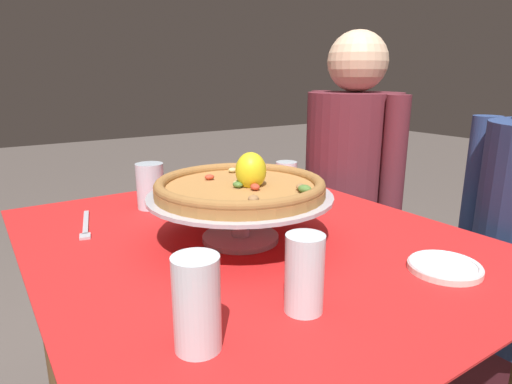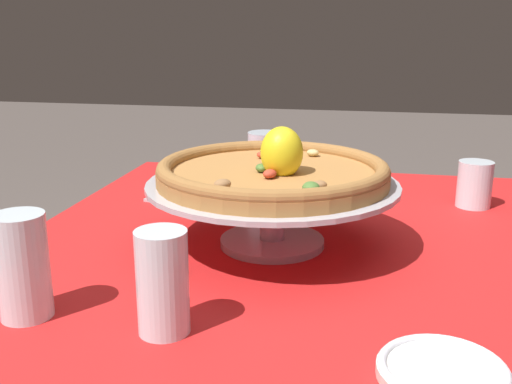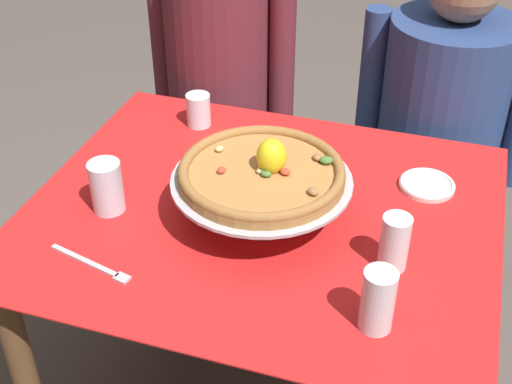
{
  "view_description": "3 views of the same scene",
  "coord_description": "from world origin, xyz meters",
  "views": [
    {
      "loc": [
        0.79,
        -0.51,
        1.1
      ],
      "look_at": [
        0.0,
        0.02,
        0.84
      ],
      "focal_mm": 30.45,
      "sensor_mm": 36.0,
      "label": 1
    },
    {
      "loc": [
        0.94,
        0.13,
        1.1
      ],
      "look_at": [
        -0.05,
        -0.07,
        0.81
      ],
      "focal_mm": 42.48,
      "sensor_mm": 36.0,
      "label": 2
    },
    {
      "loc": [
        0.39,
        -1.25,
        1.72
      ],
      "look_at": [
        -0.02,
        0.03,
        0.77
      ],
      "focal_mm": 48.52,
      "sensor_mm": 36.0,
      "label": 3
    }
  ],
  "objects": [
    {
      "name": "side_plate",
      "position": [
        0.36,
        0.21,
        0.75
      ],
      "size": [
        0.14,
        0.14,
        0.02
      ],
      "color": "silver",
      "rests_on": "dining_table"
    },
    {
      "name": "water_glass_side_right",
      "position": [
        0.32,
        -0.1,
        0.79
      ],
      "size": [
        0.06,
        0.06,
        0.13
      ],
      "color": "silver",
      "rests_on": "dining_table"
    },
    {
      "name": "pizza",
      "position": [
        0.01,
        -0.03,
        0.87
      ],
      "size": [
        0.37,
        0.37,
        0.09
      ],
      "color": "#AD753D",
      "rests_on": "pizza_stand"
    },
    {
      "name": "dining_table",
      "position": [
        0.0,
        0.0,
        0.62
      ],
      "size": [
        1.1,
        0.93,
        0.74
      ],
      "color": "brown",
      "rests_on": "ground"
    },
    {
      "name": "pizza_stand",
      "position": [
        0.01,
        -0.03,
        0.82
      ],
      "size": [
        0.41,
        0.41,
        0.11
      ],
      "color": "#B7B7C1",
      "rests_on": "dining_table"
    },
    {
      "name": "water_glass_front_right",
      "position": [
        0.32,
        -0.29,
        0.8
      ],
      "size": [
        0.07,
        0.07,
        0.13
      ],
      "color": "silver",
      "rests_on": "dining_table"
    },
    {
      "name": "dinner_fork",
      "position": [
        -0.28,
        -0.3,
        0.74
      ],
      "size": [
        0.21,
        0.07,
        0.01
      ],
      "color": "#B7B7C1",
      "rests_on": "dining_table"
    },
    {
      "name": "water_glass_back_left",
      "position": [
        -0.29,
        0.33,
        0.78
      ],
      "size": [
        0.07,
        0.07,
        0.09
      ],
      "color": "silver",
      "rests_on": "dining_table"
    },
    {
      "name": "water_glass_side_left",
      "position": [
        -0.35,
        -0.1,
        0.79
      ],
      "size": [
        0.08,
        0.08,
        0.13
      ],
      "color": "silver",
      "rests_on": "dining_table"
    }
  ]
}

